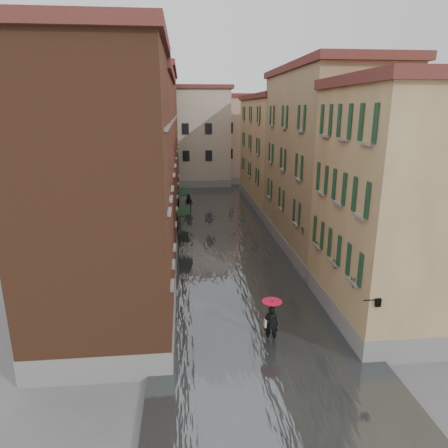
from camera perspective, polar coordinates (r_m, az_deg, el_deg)
ground at (r=22.79m, az=3.33°, el=-11.39°), size 120.00×120.00×0.00m
floodwater at (r=34.71m, az=0.01°, el=-1.33°), size 10.00×60.00×0.20m
building_left_near at (r=18.75m, az=-16.97°, el=3.03°), size 6.00×8.00×13.00m
building_left_mid at (r=29.49m, az=-12.97°, el=7.41°), size 6.00×14.00×12.50m
building_left_far at (r=44.23m, az=-10.71°, el=11.31°), size 6.00×16.00×14.00m
building_right_near at (r=21.23m, az=23.50°, el=1.78°), size 6.00×8.00×11.50m
building_right_mid at (r=30.98m, az=13.90°, el=8.22°), size 6.00×14.00×13.00m
building_right_far at (r=45.38m, az=7.55°, el=9.98°), size 6.00×16.00×11.50m
building_end_cream at (r=58.08m, az=-5.53°, el=12.12°), size 12.00×9.00×13.00m
building_end_pink at (r=60.82m, az=3.16°, el=11.87°), size 10.00×9.00×12.00m
awning_near at (r=32.56m, az=-5.86°, el=1.75°), size 1.09×3.38×2.80m
awning_far at (r=40.06m, az=-5.88°, el=4.48°), size 1.09×3.30×2.80m
wall_lantern at (r=17.59m, az=21.02°, el=-10.35°), size 0.71×0.22×0.35m
window_planters at (r=22.87m, az=13.53°, el=-2.19°), size 0.59×10.70×0.84m
pedestrian_main at (r=19.08m, az=6.78°, el=-13.11°), size 0.96×0.96×2.06m
pedestrian_far at (r=41.95m, az=-5.00°, el=2.89°), size 1.13×1.03×1.89m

